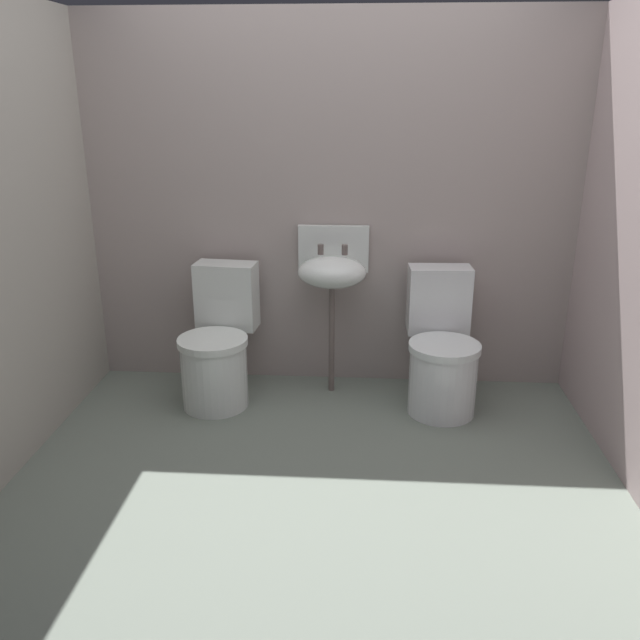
# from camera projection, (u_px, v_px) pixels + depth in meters

# --- Properties ---
(ground_plane) EXTENTS (3.29, 2.75, 0.08)m
(ground_plane) POSITION_uv_depth(u_px,v_px,m) (316.00, 486.00, 3.16)
(ground_plane) COLOR slate
(wall_back) EXTENTS (3.29, 0.10, 2.18)m
(wall_back) POSITION_uv_depth(u_px,v_px,m) (330.00, 206.00, 3.94)
(wall_back) COLOR #A29490
(wall_back) RESTS_ON ground
(toilet_left) EXTENTS (0.44, 0.63, 0.78)m
(toilet_left) POSITION_uv_depth(u_px,v_px,m) (218.00, 348.00, 3.86)
(toilet_left) COLOR white
(toilet_left) RESTS_ON ground
(toilet_right) EXTENTS (0.42, 0.61, 0.78)m
(toilet_right) POSITION_uv_depth(u_px,v_px,m) (441.00, 354.00, 3.77)
(toilet_right) COLOR white
(toilet_right) RESTS_ON ground
(sink) EXTENTS (0.42, 0.35, 0.99)m
(sink) POSITION_uv_depth(u_px,v_px,m) (332.00, 270.00, 3.85)
(sink) COLOR #665854
(sink) RESTS_ON ground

